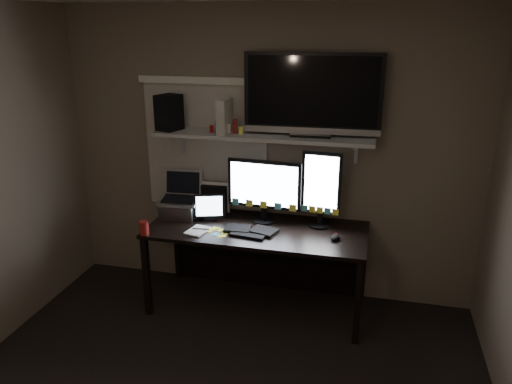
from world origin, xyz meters
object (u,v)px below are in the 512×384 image
(desk, at_px, (260,242))
(monitor_portrait, at_px, (321,189))
(speaker, at_px, (169,113))
(monitor_landscape, at_px, (264,191))
(game_console, at_px, (224,116))
(cup, at_px, (144,228))
(keyboard, at_px, (251,230))
(mouse, at_px, (335,237))
(tablet, at_px, (210,207))
(laptop, at_px, (179,196))
(tv, at_px, (313,95))

(desk, distance_m, monitor_portrait, 0.71)
(desk, xyz_separation_m, speaker, (-0.80, 0.05, 1.07))
(monitor_landscape, relative_size, game_console, 2.26)
(cup, bearing_deg, monitor_portrait, 20.36)
(keyboard, xyz_separation_m, game_console, (-0.28, 0.25, 0.88))
(monitor_portrait, relative_size, mouse, 6.12)
(desk, relative_size, tablet, 6.77)
(laptop, distance_m, game_console, 0.81)
(desk, xyz_separation_m, keyboard, (-0.04, -0.20, 0.19))
(cup, bearing_deg, laptop, 72.64)
(game_console, bearing_deg, mouse, -15.17)
(keyboard, bearing_deg, game_console, 145.72)
(game_console, bearing_deg, monitor_landscape, -3.16)
(desk, distance_m, tablet, 0.53)
(keyboard, bearing_deg, tablet, 165.68)
(monitor_landscape, xyz_separation_m, monitor_portrait, (0.47, 0.01, 0.05))
(desk, relative_size, cup, 16.25)
(cup, bearing_deg, monitor_landscape, 29.21)
(keyboard, relative_size, laptop, 1.13)
(desk, distance_m, cup, 0.99)
(keyboard, xyz_separation_m, cup, (-0.82, -0.25, 0.04))
(laptop, bearing_deg, keyboard, -17.84)
(cup, distance_m, game_console, 1.11)
(mouse, bearing_deg, tv, 145.81)
(cup, bearing_deg, tv, 24.54)
(desk, relative_size, keyboard, 4.16)
(laptop, xyz_separation_m, cup, (-0.13, -0.42, -0.14))
(mouse, relative_size, tablet, 0.40)
(keyboard, bearing_deg, mouse, 7.56)
(tv, xyz_separation_m, game_console, (-0.71, -0.06, -0.19))
(monitor_landscape, bearing_deg, monitor_portrait, 5.48)
(mouse, bearing_deg, monitor_portrait, 137.85)
(desk, distance_m, speaker, 1.34)
(cup, relative_size, speaker, 0.38)
(desk, relative_size, tv, 1.66)
(mouse, xyz_separation_m, laptop, (-1.37, 0.17, 0.17))
(mouse, height_order, tv, tv)
(desk, height_order, mouse, mouse)
(laptop, height_order, tv, tv)
(monitor_landscape, distance_m, keyboard, 0.36)
(mouse, relative_size, game_console, 0.38)
(monitor_landscape, relative_size, tablet, 2.37)
(monitor_landscape, distance_m, mouse, 0.71)
(keyboard, height_order, tv, tv)
(tablet, distance_m, cup, 0.59)
(laptop, xyz_separation_m, tv, (1.11, 0.14, 0.88))
(keyboard, bearing_deg, cup, -155.25)
(keyboard, relative_size, cup, 3.91)
(monitor_landscape, relative_size, laptop, 1.64)
(tv, distance_m, game_console, 0.73)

